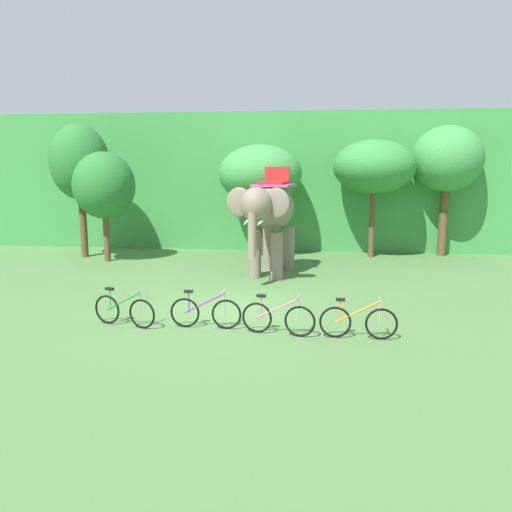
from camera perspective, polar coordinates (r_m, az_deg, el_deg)
The scene contains 12 objects.
ground_plane at distance 13.53m, azimuth -3.19°, elevation -6.10°, with size 80.00×80.00×0.00m, color #4C753D.
foliage_hedge at distance 25.94m, azimuth 1.67°, elevation 8.48°, with size 36.00×6.00×6.20m, color #3D8E42.
tree_center_right at distance 22.47m, azimuth -19.27°, elevation 9.88°, with size 2.42×2.42×5.53m.
tree_right at distance 21.09m, azimuth -16.77°, elevation 7.60°, with size 2.44×2.44×4.38m.
tree_far_right at distance 21.68m, azimuth 0.49°, elevation 9.21°, with size 3.52×3.52×4.72m.
tree_left at distance 21.78m, azimuth 13.18°, elevation 9.76°, with size 3.38×3.38×4.90m.
tree_far_left at distance 22.99m, azimuth 20.75°, elevation 10.13°, with size 2.95×2.95×5.49m.
elephant at distance 17.56m, azimuth 1.59°, elevation 4.90°, with size 2.31×4.24×3.78m.
bike_green at distance 12.48m, azimuth -14.66°, elevation -5.95°, with size 1.66×0.63×0.92m.
bike_purple at distance 11.99m, azimuth -5.74°, elevation -6.32°, with size 1.71×0.52×0.92m.
bike_pink at distance 11.48m, azimuth 2.49°, elevation -7.02°, with size 1.69×0.52×0.92m.
bike_orange at distance 11.43m, azimuth 11.44°, elevation -7.28°, with size 1.71×0.52×0.92m.
Camera 1 is at (2.24, -12.82, 3.71)m, focal length 35.46 mm.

